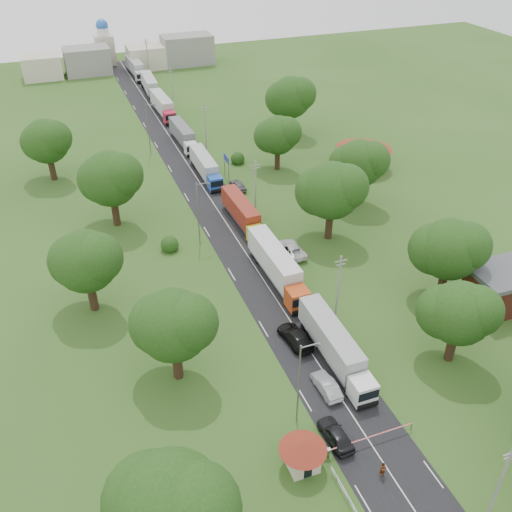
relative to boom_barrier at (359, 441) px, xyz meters
name	(u,v)px	position (x,y,z in m)	size (l,w,h in m)	color
ground	(273,294)	(1.36, 25.00, -0.89)	(260.00, 260.00, 0.00)	#2C4F1A
road	(225,221)	(1.36, 45.00, -0.89)	(8.00, 200.00, 0.04)	black
boom_barrier	(359,441)	(0.00, 0.00, 0.00)	(9.22, 0.35, 1.18)	slate
guard_booth	(303,451)	(-5.84, 0.00, 1.27)	(4.40, 4.40, 3.45)	beige
info_sign	(226,162)	(6.56, 60.00, 2.11)	(0.12, 3.10, 4.10)	slate
pole_0	(500,482)	(6.86, -10.00, 3.79)	(1.60, 0.24, 9.00)	gray
pole_1	(338,286)	(6.86, 18.00, 3.79)	(1.60, 0.24, 9.00)	gray
pole_2	(256,186)	(6.86, 46.00, 3.79)	(1.60, 0.24, 9.00)	gray
pole_3	(205,126)	(6.86, 74.00, 3.79)	(1.60, 0.24, 9.00)	gray
pole_4	(172,85)	(6.86, 102.00, 3.79)	(1.60, 0.24, 9.00)	gray
pole_5	(147,55)	(6.86, 130.00, 3.79)	(1.60, 0.24, 9.00)	gray
lamp_0	(300,380)	(-3.99, 5.00, 4.66)	(2.03, 0.22, 10.00)	slate
lamp_1	(199,211)	(-3.99, 40.00, 4.66)	(2.03, 0.22, 10.00)	slate
lamp_2	(149,127)	(-3.99, 75.00, 4.66)	(2.03, 0.22, 10.00)	slate
tree_2	(459,312)	(15.35, 7.14, 5.70)	(8.00, 8.00, 10.10)	#382616
tree_3	(449,249)	(21.35, 17.16, 6.33)	(8.80, 8.80, 11.07)	#382616
tree_4	(331,190)	(14.34, 35.17, 6.96)	(9.60, 9.60, 12.05)	#382616
tree_5	(359,163)	(23.35, 43.16, 6.33)	(8.80, 8.80, 11.07)	#382616
tree_6	(277,135)	(16.35, 60.14, 5.70)	(8.00, 8.00, 10.10)	#382616
tree_7	(290,97)	(25.34, 75.17, 6.96)	(9.60, 9.60, 12.05)	#382616
tree_9	(170,506)	(-18.66, -4.83, 6.96)	(9.60, 9.60, 12.05)	#382616
tree_10	(173,324)	(-13.65, 15.16, 6.33)	(8.80, 8.80, 11.07)	#382616
tree_11	(85,260)	(-20.65, 30.16, 6.33)	(8.80, 8.80, 11.07)	#382616
tree_12	(110,178)	(-14.66, 50.17, 6.96)	(9.60, 9.60, 12.05)	#382616
tree_13	(46,141)	(-22.65, 70.16, 6.33)	(8.80, 8.80, 11.07)	#382616
house_brick	(503,287)	(27.36, 13.00, 1.76)	(8.60, 6.60, 5.20)	maroon
house_cream	(364,149)	(31.36, 55.00, 2.75)	(10.08, 10.08, 5.80)	beige
distant_town	(127,57)	(2.04, 135.00, 2.60)	(52.00, 8.00, 8.00)	gray
church	(105,45)	(-2.64, 143.00, 4.50)	(5.00, 5.00, 12.30)	beige
truck_0	(335,346)	(3.17, 11.34, 1.28)	(2.63, 14.75, 4.09)	white
truck_1	(277,266)	(3.04, 27.77, 1.40)	(2.86, 15.60, 4.32)	#BA4015
truck_2	(243,213)	(3.64, 43.14, 1.13)	(2.69, 13.77, 3.81)	#C7CA17
truck_3	(205,166)	(3.05, 61.51, 1.13)	(2.42, 13.76, 3.82)	#1D48AF
truck_4	(183,135)	(3.10, 77.45, 1.12)	(2.70, 13.68, 3.78)	silver
truck_5	(163,106)	(3.15, 95.76, 1.28)	(2.92, 14.81, 4.10)	#B21B33
truck_6	(150,85)	(3.54, 111.47, 1.28)	(3.06, 14.78, 4.08)	#215921
truck_7	(136,68)	(3.09, 128.30, 1.29)	(3.12, 14.88, 4.11)	#BDBDBD
car_lane_front	(336,435)	(-1.64, 1.50, -0.08)	(1.91, 4.76, 1.62)	black
car_lane_mid	(326,386)	(0.36, 7.49, -0.14)	(1.60, 4.59, 1.51)	#AAADB3
car_lane_rear	(295,337)	(0.36, 15.55, -0.06)	(2.32, 5.70, 1.65)	black
car_verge_near	(291,249)	(7.32, 32.82, -0.06)	(2.75, 5.97, 1.66)	silver
car_verge_far	(238,185)	(6.86, 54.69, -0.12)	(1.83, 4.54, 1.55)	#58595F
pedestrian_near	(383,470)	(0.50, -3.50, -0.04)	(0.62, 0.41, 1.71)	gray
pedestrian_booth	(325,451)	(-3.44, 0.24, -0.11)	(0.76, 0.59, 1.56)	gray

